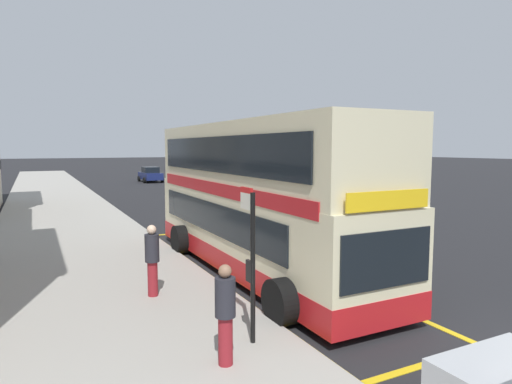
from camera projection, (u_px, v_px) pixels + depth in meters
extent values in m
plane|color=black|center=(148.00, 193.00, 36.03)|extent=(260.00, 260.00, 0.00)
cube|color=#A39E93|center=(54.00, 196.00, 32.87)|extent=(6.00, 76.00, 0.14)
cube|color=beige|center=(255.00, 226.00, 13.22)|extent=(2.48, 10.97, 2.30)
cube|color=beige|center=(255.00, 156.00, 13.01)|extent=(2.46, 10.75, 1.90)
cube|color=red|center=(255.00, 254.00, 13.30)|extent=(2.50, 10.99, 0.60)
cube|color=#B2191E|center=(255.00, 187.00, 13.10)|extent=(2.51, 10.10, 0.36)
cube|color=black|center=(211.00, 217.00, 12.97)|extent=(0.04, 8.78, 0.90)
cube|color=black|center=(215.00, 154.00, 12.43)|extent=(0.04, 9.66, 1.00)
cube|color=black|center=(387.00, 259.00, 8.30)|extent=(2.18, 0.04, 1.10)
cube|color=yellow|center=(389.00, 200.00, 8.19)|extent=(1.98, 0.04, 0.36)
cylinder|color=black|center=(284.00, 301.00, 9.20)|extent=(0.56, 1.00, 1.00)
cylinder|color=black|center=(381.00, 284.00, 10.40)|extent=(0.56, 1.00, 1.00)
cylinder|color=black|center=(182.00, 240.00, 15.38)|extent=(0.56, 1.00, 1.00)
cylinder|color=black|center=(251.00, 233.00, 16.58)|extent=(0.56, 1.00, 1.00)
cube|color=gold|center=(209.00, 276.00, 12.73)|extent=(0.16, 13.31, 0.01)
cube|color=gold|center=(295.00, 264.00, 14.05)|extent=(0.16, 13.31, 0.01)
cube|color=gold|center=(427.00, 364.00, 7.55)|extent=(3.08, 0.16, 0.01)
cube|color=gold|center=(187.00, 232.00, 19.23)|extent=(3.08, 0.16, 0.01)
cylinder|color=black|center=(253.00, 269.00, 7.96)|extent=(0.09, 0.09, 2.76)
cube|color=silver|center=(247.00, 201.00, 8.06)|extent=(0.05, 0.42, 0.30)
cube|color=red|center=(247.00, 190.00, 8.04)|extent=(0.05, 0.42, 0.10)
cube|color=black|center=(250.00, 272.00, 8.05)|extent=(0.06, 0.28, 0.40)
cube|color=silver|center=(191.00, 181.00, 40.06)|extent=(1.76, 4.20, 0.72)
cube|color=black|center=(192.00, 174.00, 39.91)|extent=(1.52, 1.90, 0.60)
cylinder|color=black|center=(177.00, 184.00, 40.83)|extent=(0.22, 0.60, 0.60)
cylinder|color=black|center=(197.00, 184.00, 41.68)|extent=(0.22, 0.60, 0.60)
cylinder|color=black|center=(186.00, 186.00, 38.52)|extent=(0.22, 0.60, 0.60)
cylinder|color=black|center=(206.00, 186.00, 39.37)|extent=(0.22, 0.60, 0.60)
cube|color=navy|center=(150.00, 176.00, 47.31)|extent=(1.76, 4.20, 0.72)
cube|color=black|center=(150.00, 170.00, 47.16)|extent=(1.52, 1.90, 0.60)
cylinder|color=black|center=(139.00, 179.00, 48.09)|extent=(0.22, 0.60, 0.60)
cylinder|color=black|center=(156.00, 178.00, 48.93)|extent=(0.22, 0.60, 0.60)
cylinder|color=black|center=(144.00, 180.00, 45.77)|extent=(0.22, 0.60, 0.60)
cylinder|color=black|center=(162.00, 180.00, 46.62)|extent=(0.22, 0.60, 0.60)
cube|color=slate|center=(219.00, 186.00, 34.92)|extent=(1.76, 4.20, 0.72)
cube|color=black|center=(220.00, 178.00, 34.76)|extent=(1.52, 1.90, 0.60)
cylinder|color=black|center=(202.00, 190.00, 35.69)|extent=(0.22, 0.60, 0.60)
cylinder|color=black|center=(224.00, 189.00, 36.53)|extent=(0.22, 0.60, 0.60)
cylinder|color=black|center=(214.00, 193.00, 33.38)|extent=(0.22, 0.60, 0.60)
cylinder|color=black|center=(237.00, 191.00, 34.22)|extent=(0.22, 0.60, 0.60)
cylinder|color=maroon|center=(153.00, 279.00, 10.59)|extent=(0.24, 0.24, 0.84)
cylinder|color=#26262D|center=(152.00, 248.00, 10.52)|extent=(0.34, 0.34, 0.66)
sphere|color=beige|center=(152.00, 230.00, 10.47)|extent=(0.22, 0.22, 0.22)
cylinder|color=maroon|center=(226.00, 340.00, 7.23)|extent=(0.24, 0.24, 0.82)
cylinder|color=#26262D|center=(225.00, 297.00, 7.16)|extent=(0.34, 0.34, 0.65)
sphere|color=#8C664C|center=(225.00, 271.00, 7.11)|extent=(0.22, 0.22, 0.22)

